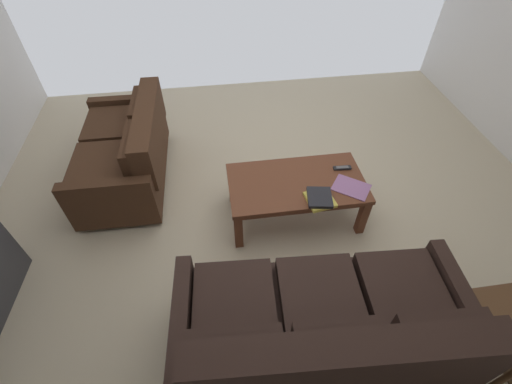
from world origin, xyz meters
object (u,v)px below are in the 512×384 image
Objects in this scene: coffee_table at (296,187)px; book_stack at (320,199)px; sofa_main at (323,331)px; loose_magazine at (351,187)px; tv_remote at (342,168)px; loveseat_near at (127,152)px.

book_stack reaches higher than coffee_table.
sofa_main is 1.27m from loose_magazine.
sofa_main is 11.58× the size of tv_remote.
book_stack is at bearing 49.36° from tv_remote.
sofa_main is at bearing 84.75° from coffee_table.
book_stack reaches higher than loose_magazine.
book_stack is at bearing -103.66° from sofa_main.
sofa_main is 1.28m from coffee_table.
tv_remote is at bearing -130.64° from book_stack.
tv_remote is at bearing -142.84° from loose_magazine.
sofa_main is 1.06m from book_stack.
loose_magazine is at bearing 156.25° from loveseat_near.
loveseat_near reaches higher than tv_remote.
coffee_table is (-1.54, 0.73, 0.02)m from loveseat_near.
sofa_main is 1.50m from tv_remote.
loveseat_near is at bearing -30.43° from book_stack.
tv_remote reaches higher than coffee_table.
loveseat_near reaches higher than coffee_table.
coffee_table is at bearing 154.47° from loveseat_near.
loveseat_near is (1.42, -2.01, -0.03)m from sofa_main.
loose_magazine is (-0.31, -0.11, -0.02)m from book_stack.
book_stack is (-0.25, -1.03, 0.09)m from sofa_main.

